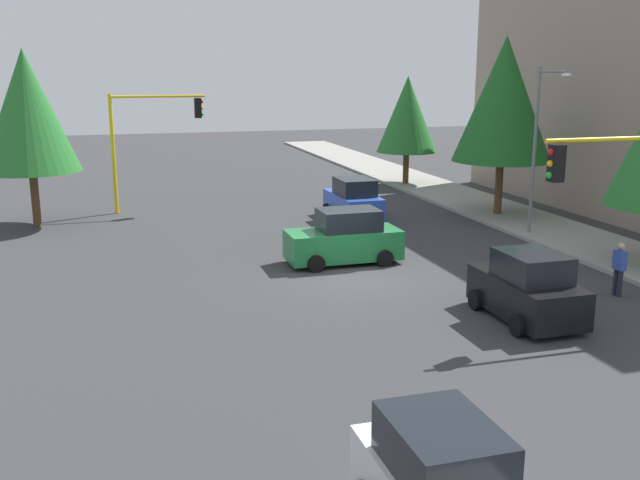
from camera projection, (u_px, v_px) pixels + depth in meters
name	position (u px, v px, depth m)	size (l,w,h in m)	color
ground_plane	(355.00, 278.00, 24.24)	(120.00, 120.00, 0.00)	#353538
sidewalk_kerb	(542.00, 227.00, 31.78)	(80.00, 4.00, 0.15)	gray
lane_arrow_near	(409.00, 468.00, 12.67)	(2.40, 1.10, 1.10)	silver
traffic_signal_near_left	(627.00, 189.00, 19.33)	(0.36, 4.59, 5.23)	yellow
traffic_signal_far_right	(150.00, 129.00, 34.79)	(0.36, 4.59, 5.76)	yellow
street_lamp_curbside	(541.00, 133.00, 29.14)	(2.15, 0.28, 7.00)	slate
tree_opposite_side	(27.00, 111.00, 31.22)	(4.26, 4.26, 7.79)	brown
tree_roadside_mid	(504.00, 100.00, 33.19)	(4.59, 4.59, 8.40)	brown
tree_roadside_far	(407.00, 114.00, 42.67)	(3.59, 3.59, 6.53)	brown
car_green	(345.00, 239.00, 25.97)	(2.02, 4.11, 1.98)	#1E7238
car_blue	(353.00, 201.00, 33.49)	(3.89, 2.09, 1.98)	blue
car_black	(527.00, 289.00, 20.02)	(3.69, 2.08, 1.98)	black
pedestrian_crossing	(619.00, 268.00, 22.13)	(0.40, 0.24, 1.70)	#262638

